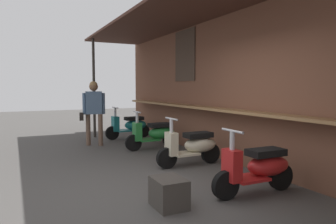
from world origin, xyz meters
TOP-DOWN VIEW (x-y plane):
  - ground_plane at (0.00, 0.00)m, footprint 35.55×35.55m
  - market_stall_facade at (0.01, 1.89)m, footprint 12.70×2.09m
  - scooter_teal at (-4.63, 1.08)m, footprint 0.47×1.40m
  - scooter_green at (-2.78, 1.08)m, footprint 0.46×1.40m
  - scooter_cream at (-0.96, 1.08)m, footprint 0.46×1.40m
  - scooter_red at (0.89, 1.08)m, footprint 0.46×1.40m
  - shopper_with_handbag at (-3.95, -0.19)m, footprint 0.34×0.68m
  - merchandise_crate at (0.77, -0.32)m, footprint 0.49×0.39m

SIDE VIEW (x-z plane):
  - ground_plane at x=0.00m, z-range 0.00..0.00m
  - merchandise_crate at x=0.77m, z-range 0.00..0.38m
  - scooter_teal at x=-4.63m, z-range -0.10..0.87m
  - scooter_green at x=-2.78m, z-range -0.10..0.87m
  - scooter_cream at x=-0.96m, z-range -0.10..0.87m
  - scooter_red at x=0.89m, z-range -0.10..0.87m
  - shopper_with_handbag at x=-3.95m, z-range 0.19..1.90m
  - market_stall_facade at x=0.01m, z-range 0.16..3.37m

